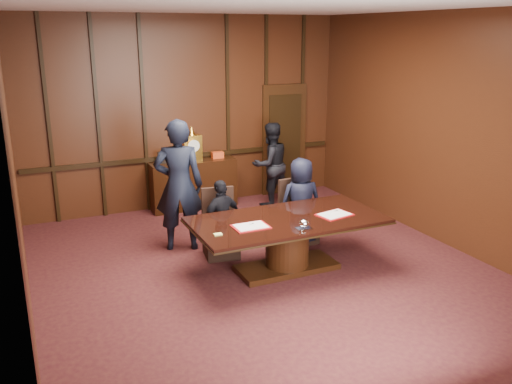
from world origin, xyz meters
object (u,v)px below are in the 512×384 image
(witness_right, at_px, (270,164))
(conference_table, at_px, (287,235))
(signatory_right, at_px, (301,202))
(sideboard, at_px, (193,182))
(signatory_left, at_px, (222,219))
(witness_left, at_px, (179,185))

(witness_right, bearing_deg, conference_table, 59.55)
(witness_right, bearing_deg, signatory_right, 68.38)
(sideboard, xyz_separation_m, signatory_right, (0.95, -2.41, 0.20))
(conference_table, relative_size, witness_right, 1.66)
(sideboard, relative_size, signatory_right, 1.17)
(sideboard, bearing_deg, witness_right, -17.14)
(conference_table, xyz_separation_m, signatory_left, (-0.65, 0.80, 0.07))
(witness_left, height_order, witness_right, witness_left)
(signatory_left, bearing_deg, signatory_right, 163.41)
(signatory_left, xyz_separation_m, signatory_right, (1.30, 0.00, 0.10))
(sideboard, distance_m, witness_left, 2.07)
(sideboard, xyz_separation_m, conference_table, (0.30, -3.21, 0.02))
(sideboard, relative_size, witness_right, 1.01)
(sideboard, height_order, signatory_left, sideboard)
(signatory_left, relative_size, witness_left, 0.59)
(signatory_right, height_order, witness_left, witness_left)
(sideboard, xyz_separation_m, signatory_left, (-0.35, -2.41, 0.10))
(sideboard, relative_size, signatory_left, 1.37)
(witness_left, bearing_deg, signatory_left, 146.42)
(witness_left, bearing_deg, conference_table, 147.14)
(sideboard, relative_size, conference_table, 0.61)
(conference_table, relative_size, signatory_right, 1.92)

